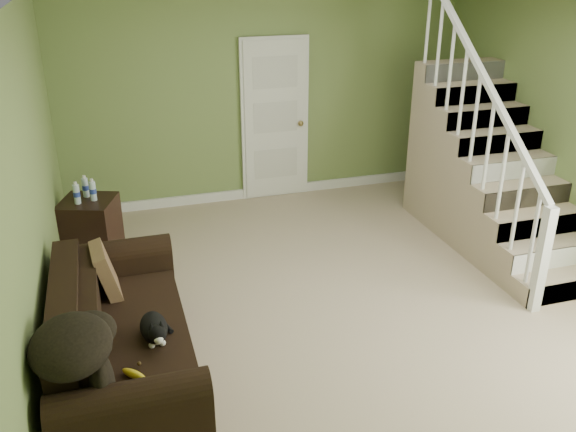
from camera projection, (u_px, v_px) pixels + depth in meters
floor at (346, 301)px, 5.59m from camera, size 5.00×5.50×0.01m
ceiling at (359, 2)px, 4.54m from camera, size 5.00×5.50×0.01m
wall_back at (266, 96)px, 7.47m from camera, size 5.00×0.04×2.60m
wall_left at (31, 201)px, 4.40m from camera, size 0.04×5.50×2.60m
baseboard_back at (268, 191)px, 7.95m from camera, size 5.00×0.04×0.12m
baseboard_left at (61, 342)px, 4.91m from camera, size 0.04×5.50×0.12m
baseboard_right at (571, 258)px, 6.23m from camera, size 0.04×5.50×0.12m
door at (275, 120)px, 7.58m from camera, size 0.86×0.12×2.02m
staircase at (484, 178)px, 6.71m from camera, size 1.00×2.51×2.82m
sofa at (119, 348)px, 4.40m from camera, size 0.93×2.14×0.85m
side_table at (91, 227)px, 6.31m from camera, size 0.66×0.66×0.85m
cat at (154, 329)px, 4.22m from camera, size 0.25×0.50×0.24m
banana at (134, 374)px, 3.88m from camera, size 0.17×0.18×0.06m
throw_pillow at (106, 271)px, 4.79m from camera, size 0.22×0.41×0.41m
throw_blanket at (71, 345)px, 3.51m from camera, size 0.56×0.68×0.25m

